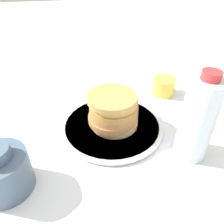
# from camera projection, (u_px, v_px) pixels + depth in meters

# --- Properties ---
(ground_plane) EXTENTS (4.00, 4.00, 0.00)m
(ground_plane) POSITION_uv_depth(u_px,v_px,m) (104.00, 133.00, 0.60)
(ground_plane) COLOR white
(plate) EXTENTS (0.29, 0.29, 0.01)m
(plate) POSITION_uv_depth(u_px,v_px,m) (112.00, 125.00, 0.62)
(plate) COLOR silver
(plate) RESTS_ON ground_plane
(pancake_stack) EXTENTS (0.14, 0.14, 0.10)m
(pancake_stack) POSITION_uv_depth(u_px,v_px,m) (113.00, 110.00, 0.59)
(pancake_stack) COLOR tan
(pancake_stack) RESTS_ON plate
(juice_glass) EXTENTS (0.08, 0.08, 0.06)m
(juice_glass) POSITION_uv_depth(u_px,v_px,m) (164.00, 86.00, 0.75)
(juice_glass) COLOR yellow
(juice_glass) RESTS_ON ground_plane
(cream_jug) EXTENTS (0.11, 0.11, 0.11)m
(cream_jug) POSITION_uv_depth(u_px,v_px,m) (2.00, 172.00, 0.44)
(cream_jug) COLOR #4C6075
(cream_jug) RESTS_ON ground_plane
(water_bottle_near) EXTENTS (0.08, 0.08, 0.22)m
(water_bottle_near) POSITION_uv_depth(u_px,v_px,m) (198.00, 119.00, 0.48)
(water_bottle_near) COLOR silver
(water_bottle_near) RESTS_ON ground_plane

